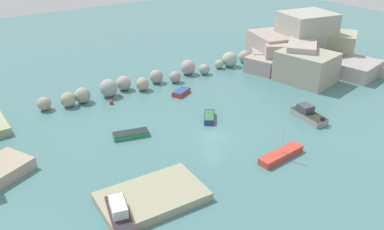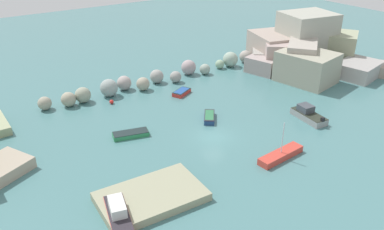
# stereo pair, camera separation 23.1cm
# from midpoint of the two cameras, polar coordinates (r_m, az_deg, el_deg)

# --- Properties ---
(cove_water) EXTENTS (160.00, 160.00, 0.00)m
(cove_water) POSITION_cam_midpoint_polar(r_m,az_deg,el_deg) (47.26, 2.97, -3.14)
(cove_water) COLOR slate
(cove_water) RESTS_ON ground
(cliff_headland_right) EXTENTS (21.76, 22.56, 8.81)m
(cliff_headland_right) POSITION_cam_midpoint_polar(r_m,az_deg,el_deg) (70.72, 15.45, 8.70)
(cliff_headland_right) COLOR #A6A698
(cliff_headland_right) RESTS_ON ground
(rock_breakwater) EXTENTS (37.13, 4.03, 2.58)m
(rock_breakwater) POSITION_cam_midpoint_polar(r_m,az_deg,el_deg) (62.31, -4.74, 5.52)
(rock_breakwater) COLOR #9F9985
(rock_breakwater) RESTS_ON ground
(stone_dock) EXTENTS (9.78, 6.31, 0.81)m
(stone_dock) POSITION_cam_midpoint_polar(r_m,az_deg,el_deg) (37.37, -5.91, -11.56)
(stone_dock) COLOR #9A9A7B
(stone_dock) RESTS_ON ground
(channel_buoy) EXTENTS (0.59, 0.59, 0.59)m
(channel_buoy) POSITION_cam_midpoint_polar(r_m,az_deg,el_deg) (56.44, -11.61, 1.83)
(channel_buoy) COLOR red
(channel_buoy) RESTS_ON cove_water
(moored_boat_0) EXTENTS (3.17, 6.66, 1.90)m
(moored_boat_0) POSITION_cam_midpoint_polar(r_m,az_deg,el_deg) (35.05, -10.42, -14.34)
(moored_boat_0) COLOR red
(moored_boat_0) RESTS_ON cove_water
(moored_boat_1) EXTENTS (5.95, 1.89, 4.31)m
(moored_boat_1) POSITION_cam_midpoint_polar(r_m,az_deg,el_deg) (44.11, 12.49, -5.58)
(moored_boat_1) COLOR #CE4033
(moored_boat_1) RESTS_ON cove_water
(moored_boat_2) EXTENTS (4.45, 2.55, 0.58)m
(moored_boat_2) POSITION_cam_midpoint_polar(r_m,az_deg,el_deg) (47.72, -8.88, -2.74)
(moored_boat_2) COLOR #2E844F
(moored_boat_2) RESTS_ON cove_water
(moored_boat_3) EXTENTS (3.35, 2.69, 0.63)m
(moored_boat_3) POSITION_cam_midpoint_polar(r_m,az_deg,el_deg) (58.38, -1.66, 3.28)
(moored_boat_3) COLOR red
(moored_boat_3) RESTS_ON cove_water
(moored_boat_4) EXTENTS (3.09, 3.52, 0.67)m
(moored_boat_4) POSITION_cam_midpoint_polar(r_m,az_deg,el_deg) (51.06, 2.37, -0.28)
(moored_boat_4) COLOR navy
(moored_boat_4) RESTS_ON cove_water
(moored_boat_5) EXTENTS (2.46, 5.17, 1.74)m
(moored_boat_5) POSITION_cam_midpoint_polar(r_m,az_deg,el_deg) (53.16, 16.15, 0.09)
(moored_boat_5) COLOR gray
(moored_boat_5) RESTS_ON cove_water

